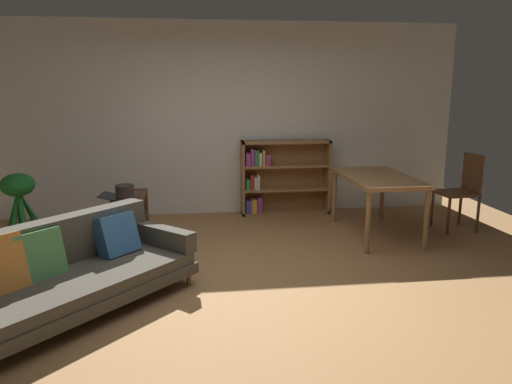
{
  "coord_description": "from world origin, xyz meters",
  "views": [
    {
      "loc": [
        -0.46,
        -4.34,
        1.84
      ],
      "look_at": [
        0.18,
        0.44,
        0.78
      ],
      "focal_mm": 34.47,
      "sensor_mm": 36.0,
      "label": 1
    }
  ],
  "objects_px": {
    "open_laptop": "(122,198)",
    "desk_speaker": "(125,196)",
    "fabric_couch": "(69,270)",
    "bookshelf": "(279,177)",
    "dining_table": "(377,182)",
    "media_console": "(128,223)",
    "potted_floor_plant": "(19,204)",
    "dining_chair_near": "(462,188)"
  },
  "relations": [
    {
      "from": "open_laptop",
      "to": "dining_table",
      "type": "xyz_separation_m",
      "value": [
        3.07,
        -0.15,
        0.14
      ]
    },
    {
      "from": "fabric_couch",
      "to": "dining_table",
      "type": "distance_m",
      "value": 3.67
    },
    {
      "from": "open_laptop",
      "to": "bookshelf",
      "type": "relative_size",
      "value": 0.37
    },
    {
      "from": "dining_chair_near",
      "to": "bookshelf",
      "type": "xyz_separation_m",
      "value": [
        -2.17,
        1.15,
        -0.02
      ]
    },
    {
      "from": "open_laptop",
      "to": "desk_speaker",
      "type": "height_order",
      "value": "desk_speaker"
    },
    {
      "from": "potted_floor_plant",
      "to": "bookshelf",
      "type": "distance_m",
      "value": 3.42
    },
    {
      "from": "open_laptop",
      "to": "dining_chair_near",
      "type": "relative_size",
      "value": 0.48
    },
    {
      "from": "open_laptop",
      "to": "desk_speaker",
      "type": "distance_m",
      "value": 0.45
    },
    {
      "from": "media_console",
      "to": "potted_floor_plant",
      "type": "height_order",
      "value": "potted_floor_plant"
    },
    {
      "from": "dining_table",
      "to": "open_laptop",
      "type": "bearing_deg",
      "value": 177.12
    },
    {
      "from": "desk_speaker",
      "to": "potted_floor_plant",
      "type": "height_order",
      "value": "potted_floor_plant"
    },
    {
      "from": "dining_table",
      "to": "fabric_couch",
      "type": "bearing_deg",
      "value": -153.73
    },
    {
      "from": "fabric_couch",
      "to": "desk_speaker",
      "type": "xyz_separation_m",
      "value": [
        0.31,
        1.34,
        0.31
      ]
    },
    {
      "from": "desk_speaker",
      "to": "bookshelf",
      "type": "distance_m",
      "value": 2.5
    },
    {
      "from": "media_console",
      "to": "dining_table",
      "type": "xyz_separation_m",
      "value": [
        3.01,
        -0.06,
        0.42
      ]
    },
    {
      "from": "bookshelf",
      "to": "dining_table",
      "type": "bearing_deg",
      "value": -51.65
    },
    {
      "from": "media_console",
      "to": "dining_table",
      "type": "relative_size",
      "value": 0.97
    },
    {
      "from": "fabric_couch",
      "to": "potted_floor_plant",
      "type": "distance_m",
      "value": 1.74
    },
    {
      "from": "potted_floor_plant",
      "to": "dining_table",
      "type": "relative_size",
      "value": 0.65
    },
    {
      "from": "media_console",
      "to": "desk_speaker",
      "type": "xyz_separation_m",
      "value": [
        0.03,
        -0.34,
        0.39
      ]
    },
    {
      "from": "fabric_couch",
      "to": "bookshelf",
      "type": "xyz_separation_m",
      "value": [
        2.29,
        2.87,
        0.2
      ]
    },
    {
      "from": "media_console",
      "to": "bookshelf",
      "type": "distance_m",
      "value": 2.36
    },
    {
      "from": "fabric_couch",
      "to": "dining_table",
      "type": "relative_size",
      "value": 1.47
    },
    {
      "from": "media_console",
      "to": "open_laptop",
      "type": "distance_m",
      "value": 0.31
    },
    {
      "from": "desk_speaker",
      "to": "bookshelf",
      "type": "xyz_separation_m",
      "value": [
        1.98,
        1.52,
        -0.12
      ]
    },
    {
      "from": "bookshelf",
      "to": "potted_floor_plant",
      "type": "bearing_deg",
      "value": -156.45
    },
    {
      "from": "desk_speaker",
      "to": "bookshelf",
      "type": "bearing_deg",
      "value": 37.57
    },
    {
      "from": "potted_floor_plant",
      "to": "dining_chair_near",
      "type": "xyz_separation_m",
      "value": [
        5.3,
        0.21,
        -0.01
      ]
    },
    {
      "from": "media_console",
      "to": "dining_table",
      "type": "distance_m",
      "value": 3.04
    },
    {
      "from": "fabric_couch",
      "to": "dining_chair_near",
      "type": "distance_m",
      "value": 4.78
    },
    {
      "from": "media_console",
      "to": "bookshelf",
      "type": "height_order",
      "value": "bookshelf"
    },
    {
      "from": "media_console",
      "to": "bookshelf",
      "type": "bearing_deg",
      "value": 30.51
    },
    {
      "from": "bookshelf",
      "to": "media_console",
      "type": "bearing_deg",
      "value": -149.49
    },
    {
      "from": "desk_speaker",
      "to": "fabric_couch",
      "type": "bearing_deg",
      "value": -102.89
    },
    {
      "from": "fabric_couch",
      "to": "media_console",
      "type": "distance_m",
      "value": 1.7
    },
    {
      "from": "desk_speaker",
      "to": "media_console",
      "type": "bearing_deg",
      "value": 95.85
    },
    {
      "from": "dining_table",
      "to": "bookshelf",
      "type": "height_order",
      "value": "bookshelf"
    },
    {
      "from": "fabric_couch",
      "to": "media_console",
      "type": "bearing_deg",
      "value": 80.77
    },
    {
      "from": "fabric_couch",
      "to": "dining_chair_near",
      "type": "bearing_deg",
      "value": 21.05
    },
    {
      "from": "open_laptop",
      "to": "dining_table",
      "type": "height_order",
      "value": "dining_table"
    },
    {
      "from": "media_console",
      "to": "desk_speaker",
      "type": "distance_m",
      "value": 0.52
    },
    {
      "from": "dining_table",
      "to": "media_console",
      "type": "bearing_deg",
      "value": 178.82
    }
  ]
}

